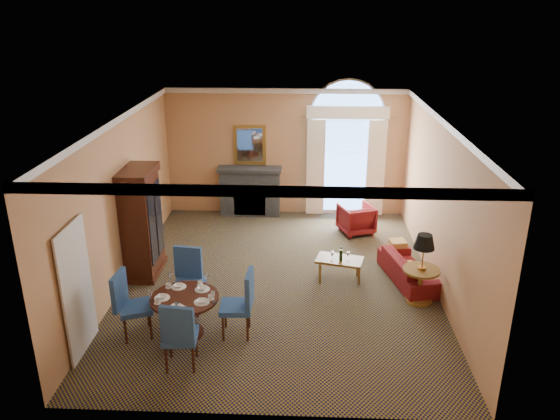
{
  "coord_description": "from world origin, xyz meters",
  "views": [
    {
      "loc": [
        0.45,
        -9.54,
        5.16
      ],
      "look_at": [
        0.0,
        0.5,
        1.3
      ],
      "focal_mm": 35.0,
      "sensor_mm": 36.0,
      "label": 1
    }
  ],
  "objects_px": {
    "dining_table": "(185,306)",
    "armchair": "(356,219)",
    "side_table": "(422,261)",
    "sofa": "(409,269)",
    "coffee_table": "(340,261)",
    "armoire": "(142,224)"
  },
  "relations": [
    {
      "from": "sofa",
      "to": "armchair",
      "type": "distance_m",
      "value": 2.5
    },
    {
      "from": "dining_table",
      "to": "sofa",
      "type": "height_order",
      "value": "dining_table"
    },
    {
      "from": "sofa",
      "to": "side_table",
      "type": "relative_size",
      "value": 1.33
    },
    {
      "from": "coffee_table",
      "to": "armchair",
      "type": "bearing_deg",
      "value": 91.46
    },
    {
      "from": "armoire",
      "to": "dining_table",
      "type": "bearing_deg",
      "value": -59.29
    },
    {
      "from": "sofa",
      "to": "coffee_table",
      "type": "height_order",
      "value": "coffee_table"
    },
    {
      "from": "sofa",
      "to": "side_table",
      "type": "distance_m",
      "value": 0.99
    },
    {
      "from": "coffee_table",
      "to": "armoire",
      "type": "bearing_deg",
      "value": -168.4
    },
    {
      "from": "armoire",
      "to": "sofa",
      "type": "distance_m",
      "value": 5.33
    },
    {
      "from": "dining_table",
      "to": "side_table",
      "type": "bearing_deg",
      "value": 17.06
    },
    {
      "from": "armchair",
      "to": "armoire",
      "type": "bearing_deg",
      "value": 5.98
    },
    {
      "from": "sofa",
      "to": "coffee_table",
      "type": "bearing_deg",
      "value": 78.3
    },
    {
      "from": "armoire",
      "to": "side_table",
      "type": "distance_m",
      "value": 5.4
    },
    {
      "from": "side_table",
      "to": "sofa",
      "type": "bearing_deg",
      "value": 93.56
    },
    {
      "from": "side_table",
      "to": "dining_table",
      "type": "bearing_deg",
      "value": -162.94
    },
    {
      "from": "coffee_table",
      "to": "side_table",
      "type": "distance_m",
      "value": 1.66
    },
    {
      "from": "armchair",
      "to": "coffee_table",
      "type": "distance_m",
      "value": 2.45
    },
    {
      "from": "sofa",
      "to": "armchair",
      "type": "xyz_separation_m",
      "value": [
        -0.84,
        2.36,
        0.09
      ]
    },
    {
      "from": "armoire",
      "to": "side_table",
      "type": "relative_size",
      "value": 1.67
    },
    {
      "from": "dining_table",
      "to": "armchair",
      "type": "bearing_deg",
      "value": 54.4
    },
    {
      "from": "dining_table",
      "to": "armchair",
      "type": "distance_m",
      "value": 5.41
    },
    {
      "from": "armoire",
      "to": "side_table",
      "type": "xyz_separation_m",
      "value": [
        5.32,
        -0.92,
        -0.23
      ]
    }
  ]
}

